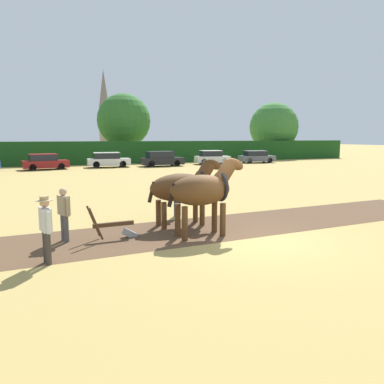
% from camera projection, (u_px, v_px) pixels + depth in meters
% --- Properties ---
extents(ground_plane, '(240.00, 240.00, 0.00)m').
position_uv_depth(ground_plane, '(252.00, 239.00, 11.14)').
color(ground_plane, '#A88E4C').
extents(plowed_furrow_strip, '(31.43, 4.40, 0.01)m').
position_uv_depth(plowed_furrow_strip, '(34.00, 248.00, 10.23)').
color(plowed_furrow_strip, brown).
rests_on(plowed_furrow_strip, ground).
extents(hedgerow, '(71.11, 1.37, 2.57)m').
position_uv_depth(hedgerow, '(91.00, 153.00, 41.77)').
color(hedgerow, '#194719').
rests_on(hedgerow, ground).
extents(tree_center_left, '(6.77, 6.77, 8.52)m').
position_uv_depth(tree_center_left, '(124.00, 121.00, 47.67)').
color(tree_center_left, '#423323').
rests_on(tree_center_left, ground).
extents(tree_center, '(7.09, 7.09, 8.05)m').
position_uv_depth(tree_center, '(274.00, 127.00, 54.95)').
color(tree_center, '#4C3823').
rests_on(tree_center, ground).
extents(church_spire, '(2.79, 2.79, 18.11)m').
position_uv_depth(church_spire, '(104.00, 109.00, 84.77)').
color(church_spire, gray).
rests_on(church_spire, ground).
extents(draft_horse_lead_left, '(2.63, 1.04, 2.44)m').
position_uv_depth(draft_horse_lead_left, '(204.00, 190.00, 11.32)').
color(draft_horse_lead_left, '#513319').
rests_on(draft_horse_lead_left, ground).
extents(draft_horse_lead_right, '(2.81, 1.07, 2.33)m').
position_uv_depth(draft_horse_lead_right, '(183.00, 187.00, 12.73)').
color(draft_horse_lead_right, '#513319').
rests_on(draft_horse_lead_right, ground).
extents(plow, '(1.48, 0.47, 1.13)m').
position_uv_depth(plow, '(118.00, 228.00, 11.15)').
color(plow, '#4C331E').
rests_on(plow, ground).
extents(farmer_at_plow, '(0.34, 0.61, 1.57)m').
position_uv_depth(farmer_at_plow, '(64.00, 211.00, 10.77)').
color(farmer_at_plow, '#4C4C4C').
rests_on(farmer_at_plow, ground).
extents(farmer_beside_team, '(0.55, 0.42, 1.63)m').
position_uv_depth(farmer_beside_team, '(177.00, 192.00, 14.31)').
color(farmer_beside_team, '#28334C').
rests_on(farmer_beside_team, ground).
extents(farmer_onlooker_left, '(0.41, 0.63, 1.64)m').
position_uv_depth(farmer_onlooker_left, '(46.00, 225.00, 8.84)').
color(farmer_onlooker_left, '#38332D').
rests_on(farmer_onlooker_left, ground).
extents(parked_car_center, '(4.25, 2.38, 1.47)m').
position_uv_depth(parked_car_center, '(45.00, 162.00, 35.16)').
color(parked_car_center, maroon).
rests_on(parked_car_center, ground).
extents(parked_car_center_right, '(4.30, 2.03, 1.50)m').
position_uv_depth(parked_car_center_right, '(108.00, 160.00, 37.85)').
color(parked_car_center_right, silver).
rests_on(parked_car_center_right, ground).
extents(parked_car_right, '(4.44, 1.88, 1.56)m').
position_uv_depth(parked_car_right, '(161.00, 159.00, 39.23)').
color(parked_car_right, black).
rests_on(parked_car_right, ground).
extents(parked_car_far_right, '(4.06, 2.38, 1.55)m').
position_uv_depth(parked_car_far_right, '(212.00, 158.00, 42.28)').
color(parked_car_far_right, silver).
rests_on(parked_car_far_right, ground).
extents(parked_car_end_right, '(4.36, 2.32, 1.44)m').
position_uv_depth(parked_car_end_right, '(256.00, 157.00, 44.70)').
color(parked_car_end_right, '#565B66').
rests_on(parked_car_end_right, ground).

